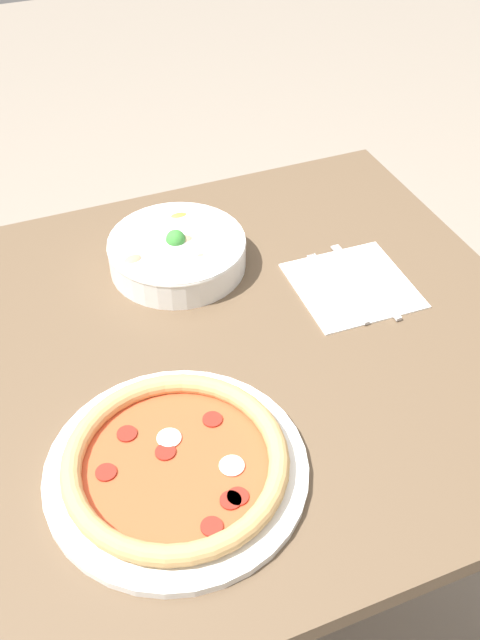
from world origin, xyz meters
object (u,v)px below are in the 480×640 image
Objects in this scene: pizza at (176,464)px; knife at (368,284)px; fork at (338,288)px; bowl at (177,251)px.

knife is at bearing 30.01° from pizza.
fork is at bearing 80.66° from knife.
bowl is 0.32m from knife.
pizza is 0.46m from knife.
bowl reaches higher than fork.
knife is at bearing -31.45° from bowl.
fork and knife have the same top height.
fork is 0.05m from knife.
pizza is at bearing 122.76° from fork.
fork is at bearing 34.24° from pizza.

